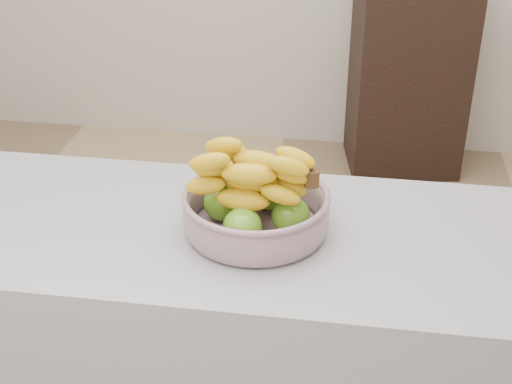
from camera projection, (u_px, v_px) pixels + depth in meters
The scene contains 4 objects.
ground at pixel (216, 378), 2.47m from camera, with size 4.00×4.00×0.00m, color tan.
counter at pixel (178, 369), 1.87m from camera, with size 2.00×0.60×0.90m, color gray.
cabinet at pixel (408, 76), 3.67m from camera, with size 0.56×0.45×1.00m, color black.
fruit_bowl at pixel (256, 205), 1.59m from camera, with size 0.33×0.33×0.20m.
Camera 1 is at (0.42, -1.80, 1.77)m, focal length 50.00 mm.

